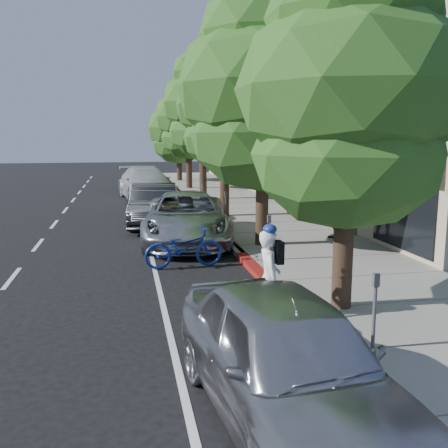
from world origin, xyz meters
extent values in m
plane|color=black|center=(0.00, 0.00, 0.00)|extent=(120.00, 120.00, 0.00)
cube|color=gray|center=(2.30, 8.00, 0.07)|extent=(4.60, 56.00, 0.15)
cube|color=#9E998E|center=(0.00, 8.00, 0.07)|extent=(0.30, 56.00, 0.15)
cube|color=maroon|center=(0.00, 1.00, 0.07)|extent=(0.32, 4.00, 0.15)
cube|color=#C4B997|center=(9.60, 18.00, 3.50)|extent=(10.00, 36.00, 7.00)
cylinder|color=black|center=(0.90, -2.00, 1.25)|extent=(0.40, 0.40, 2.50)
ellipsoid|color=#275018|center=(0.90, -2.00, 3.21)|extent=(3.72, 3.72, 2.98)
ellipsoid|color=#275018|center=(0.90, -2.00, 4.43)|extent=(4.38, 4.38, 3.50)
ellipsoid|color=#275018|center=(0.90, -2.00, 5.71)|extent=(3.28, 3.28, 2.63)
cylinder|color=black|center=(0.90, 4.00, 1.42)|extent=(0.40, 0.40, 2.84)
ellipsoid|color=#275018|center=(0.90, 4.00, 3.65)|extent=(4.55, 4.55, 3.64)
ellipsoid|color=#275018|center=(0.90, 4.00, 5.03)|extent=(5.35, 5.35, 4.28)
ellipsoid|color=#275018|center=(0.90, 4.00, 6.49)|extent=(4.01, 4.01, 3.21)
cylinder|color=black|center=(0.90, 10.00, 1.37)|extent=(0.40, 0.40, 2.74)
ellipsoid|color=#275018|center=(0.90, 10.00, 3.52)|extent=(3.55, 3.55, 2.84)
ellipsoid|color=#275018|center=(0.90, 10.00, 4.85)|extent=(4.18, 4.18, 3.34)
ellipsoid|color=#275018|center=(0.90, 10.00, 6.26)|extent=(3.14, 3.14, 2.51)
cylinder|color=black|center=(0.90, 16.00, 1.50)|extent=(0.40, 0.40, 2.99)
ellipsoid|color=#275018|center=(0.90, 16.00, 3.84)|extent=(3.69, 3.69, 2.96)
ellipsoid|color=#275018|center=(0.90, 16.00, 5.30)|extent=(4.35, 4.35, 3.48)
ellipsoid|color=#275018|center=(0.90, 16.00, 6.84)|extent=(3.26, 3.26, 2.61)
cylinder|color=black|center=(0.90, 22.00, 1.35)|extent=(0.40, 0.40, 2.71)
ellipsoid|color=#275018|center=(0.90, 22.00, 3.48)|extent=(3.67, 3.67, 2.94)
ellipsoid|color=#275018|center=(0.90, 22.00, 4.80)|extent=(4.32, 4.32, 3.45)
ellipsoid|color=#275018|center=(0.90, 22.00, 6.19)|extent=(3.24, 3.24, 2.59)
cylinder|color=black|center=(0.90, 28.00, 1.18)|extent=(0.40, 0.40, 2.37)
ellipsoid|color=#275018|center=(0.90, 28.00, 3.04)|extent=(4.10, 4.10, 3.28)
ellipsoid|color=#275018|center=(0.90, 28.00, 4.19)|extent=(4.83, 4.83, 3.86)
ellipsoid|color=#275018|center=(0.90, 28.00, 5.41)|extent=(3.62, 3.62, 2.90)
imported|color=white|center=(-0.70, -2.27, 0.91)|extent=(0.49, 0.70, 1.83)
imported|color=navy|center=(-1.80, 2.19, 0.56)|extent=(2.18, 0.91, 1.12)
imported|color=#B6B7BB|center=(-1.31, 5.50, 0.84)|extent=(3.43, 6.29, 1.67)
imported|color=#222528|center=(-2.20, 9.00, 0.83)|extent=(2.23, 5.17, 1.65)
imported|color=silver|center=(-2.16, 17.38, 0.91)|extent=(3.35, 6.53, 1.81)
imported|color=black|center=(-2.20, 22.97, 0.75)|extent=(2.21, 4.56, 1.50)
imported|color=#B1B1B6|center=(-1.41, -5.50, 0.83)|extent=(2.44, 5.04, 1.66)
imported|color=black|center=(3.62, 4.57, 1.02)|extent=(0.98, 0.85, 1.74)
camera|label=1|loc=(-3.31, -11.01, 3.55)|focal=40.00mm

